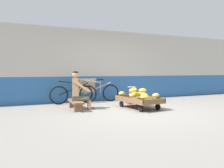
% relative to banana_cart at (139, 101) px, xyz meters
% --- Properties ---
extents(ground_plane, '(80.00, 80.00, 0.00)m').
position_rel_banana_cart_xyz_m(ground_plane, '(-0.26, -0.46, -0.24)').
color(ground_plane, gray).
extents(back_wall, '(16.00, 0.30, 2.70)m').
position_rel_banana_cart_xyz_m(back_wall, '(-0.26, 2.26, 1.11)').
color(back_wall, '#2D609E').
rests_on(back_wall, ground).
extents(banana_cart, '(0.99, 1.52, 0.36)m').
position_rel_banana_cart_xyz_m(banana_cart, '(0.00, 0.00, 0.00)').
color(banana_cart, brown).
rests_on(banana_cart, ground).
extents(banana_pile, '(0.97, 1.41, 0.26)m').
position_rel_banana_cart_xyz_m(banana_pile, '(-0.03, 0.01, 0.22)').
color(banana_pile, gold).
rests_on(banana_pile, banana_cart).
extents(low_bench, '(0.36, 1.12, 0.27)m').
position_rel_banana_cart_xyz_m(low_bench, '(-1.83, 0.57, -0.04)').
color(low_bench, brown).
rests_on(low_bench, ground).
extents(vendor_seated, '(0.72, 0.57, 1.14)m').
position_rel_banana_cart_xyz_m(vendor_seated, '(-1.75, 0.55, 0.33)').
color(vendor_seated, tan).
rests_on(vendor_seated, ground).
extents(plastic_crate, '(0.36, 0.28, 0.30)m').
position_rel_banana_cart_xyz_m(plastic_crate, '(0.29, 0.99, -0.09)').
color(plastic_crate, red).
rests_on(plastic_crate, ground).
extents(weighing_scale, '(0.30, 0.30, 0.29)m').
position_rel_banana_cart_xyz_m(weighing_scale, '(0.29, 0.99, 0.21)').
color(weighing_scale, '#28282D').
rests_on(weighing_scale, plastic_crate).
extents(bicycle_near_left, '(1.66, 0.48, 0.86)m').
position_rel_banana_cart_xyz_m(bicycle_near_left, '(-1.60, 1.74, 0.11)').
color(bicycle_near_left, black).
rests_on(bicycle_near_left, ground).
extents(bicycle_far_left, '(1.66, 0.48, 0.86)m').
position_rel_banana_cart_xyz_m(bicycle_far_left, '(-0.67, 1.85, 0.11)').
color(bicycle_far_left, black).
rests_on(bicycle_far_left, ground).
extents(sign_board, '(0.70, 0.29, 0.87)m').
position_rel_banana_cart_xyz_m(sign_board, '(-1.06, 2.10, 0.19)').
color(sign_board, '#C6B289').
rests_on(sign_board, ground).
extents(shopping_bag, '(0.18, 0.12, 0.24)m').
position_rel_banana_cart_xyz_m(shopping_bag, '(0.57, 0.64, -0.12)').
color(shopping_bag, green).
rests_on(shopping_bag, ground).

